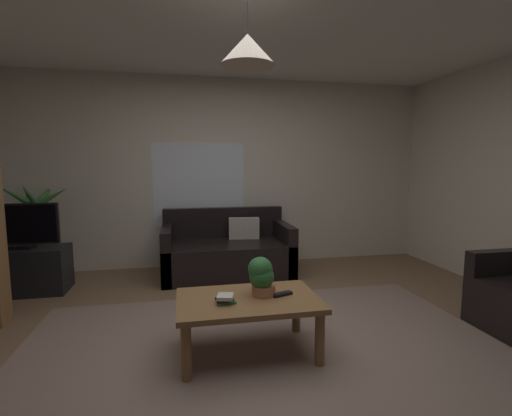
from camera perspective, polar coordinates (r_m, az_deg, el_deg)
floor at (r=3.04m, az=1.21°, el=-20.99°), size 5.71×4.91×0.02m
rug at (r=2.86m, az=2.17°, el=-22.57°), size 3.71×2.70×0.01m
wall_back at (r=5.14m, az=-4.90°, el=5.44°), size 5.83×0.06×2.56m
window_pane at (r=5.09m, az=-8.83°, el=3.60°), size 1.23×0.01×1.13m
couch_under_window at (r=4.75m, az=-4.50°, el=-6.99°), size 1.60×0.88×0.82m
coffee_table at (r=2.81m, az=-1.21°, el=-15.06°), size 1.04×0.66×0.43m
book_on_table_0 at (r=2.71m, az=-4.65°, el=-14.24°), size 0.13×0.12×0.02m
book_on_table_1 at (r=2.69m, az=-4.94°, el=-13.94°), size 0.13×0.11×0.02m
book_on_table_2 at (r=2.68m, az=-4.79°, el=-13.56°), size 0.14×0.14×0.03m
remote_on_table_0 at (r=2.84m, az=4.08°, el=-13.19°), size 0.17×0.10×0.02m
potted_plant_on_table at (r=2.79m, az=0.83°, el=-10.49°), size 0.21×0.20×0.29m
tv_stand at (r=4.79m, az=-32.38°, el=-8.20°), size 0.90×0.44×0.50m
tv at (r=4.68m, az=-32.87°, el=-2.31°), size 0.78×0.16×0.49m
potted_palm_corner at (r=5.20m, az=-30.74°, el=-3.82°), size 0.75×0.91×1.25m
pendant_lamp at (r=2.72m, az=-1.31°, el=23.40°), size 0.38×0.38×0.49m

